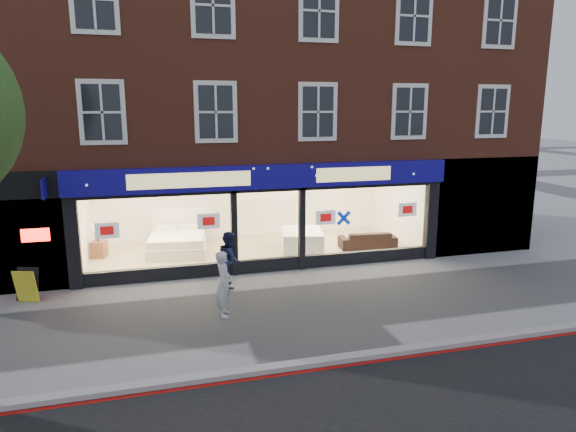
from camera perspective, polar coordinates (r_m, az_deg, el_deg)
name	(u,v)px	position (r m, az deg, el deg)	size (l,w,h in m)	color
ground	(297,308)	(13.07, 1.04, -10.16)	(120.00, 120.00, 0.00)	gray
kerb_line	(343,366)	(10.42, 6.13, -16.26)	(60.00, 0.10, 0.01)	#8C0A07
kerb_stone	(339,359)	(10.55, 5.72, -15.52)	(60.00, 0.25, 0.12)	gray
showroom_floor	(254,251)	(17.88, -3.79, -3.89)	(11.00, 4.50, 0.10)	tan
building	(241,57)	(18.94, -5.22, 17.19)	(19.00, 8.26, 10.30)	brown
display_bed	(178,241)	(17.87, -12.14, -2.77)	(2.20, 2.54, 1.31)	#F1E1D1
bedside_table	(99,249)	(17.97, -20.27, -3.47)	(0.45, 0.45, 0.55)	brown
mattress_stack	(302,240)	(17.76, 1.55, -2.68)	(1.70, 1.97, 0.68)	white
sofa	(367,239)	(18.24, 8.82, -2.59)	(1.98, 0.77, 0.58)	black
a_board	(27,285)	(14.90, -27.03, -6.88)	(0.58, 0.37, 0.89)	gold
pedestrian_grey	(224,284)	(12.44, -7.14, -7.47)	(0.59, 0.38, 1.61)	#B3B6BB
pedestrian_blue	(230,259)	(14.42, -6.50, -4.79)	(0.76, 0.60, 1.57)	#171B42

